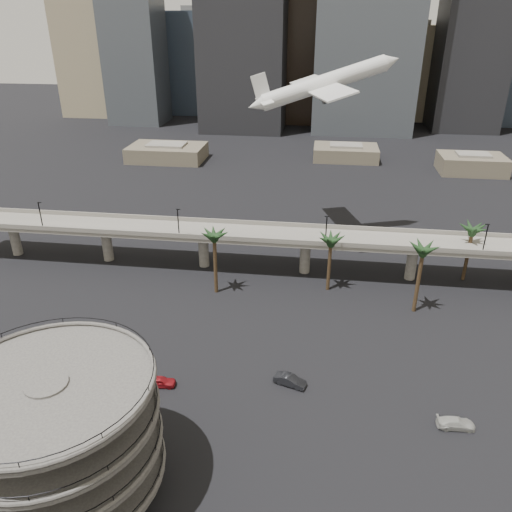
# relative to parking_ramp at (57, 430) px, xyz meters

# --- Properties ---
(ground) EXTENTS (700.00, 700.00, 0.00)m
(ground) POSITION_rel_parking_ramp_xyz_m (13.00, 4.00, -9.84)
(ground) COLOR black
(ground) RESTS_ON ground
(parking_ramp) EXTENTS (22.20, 22.20, 17.35)m
(parking_ramp) POSITION_rel_parking_ramp_xyz_m (0.00, 0.00, 0.00)
(parking_ramp) COLOR #474442
(parking_ramp) RESTS_ON ground
(overpass) EXTENTS (130.00, 9.30, 14.70)m
(overpass) POSITION_rel_parking_ramp_xyz_m (13.00, 59.00, -2.50)
(overpass) COLOR slate
(overpass) RESTS_ON ground
(palm_trees) EXTENTS (54.40, 18.40, 14.00)m
(palm_trees) POSITION_rel_parking_ramp_xyz_m (34.48, 51.47, 1.46)
(palm_trees) COLOR #44311D
(palm_trees) RESTS_ON ground
(low_buildings) EXTENTS (135.00, 27.50, 6.80)m
(low_buildings) POSITION_rel_parking_ramp_xyz_m (19.89, 146.30, -6.97)
(low_buildings) COLOR brown
(low_buildings) RESTS_ON ground
(skyline) EXTENTS (269.00, 86.00, 131.71)m
(skyline) POSITION_rel_parking_ramp_xyz_m (28.12, 221.08, 38.37)
(skyline) COLOR gray
(skyline) RESTS_ON ground
(airborne_jet) EXTENTS (33.43, 30.44, 12.71)m
(airborne_jet) POSITION_rel_parking_ramp_xyz_m (25.73, 76.96, 26.61)
(airborne_jet) COLOR silver
(airborne_jet) RESTS_ON ground
(car_a) EXTENTS (4.77, 2.35, 1.57)m
(car_a) POSITION_rel_parking_ramp_xyz_m (4.49, 19.40, -9.05)
(car_a) COLOR maroon
(car_a) RESTS_ON ground
(car_b) EXTENTS (5.19, 3.12, 1.62)m
(car_b) POSITION_rel_parking_ramp_xyz_m (23.60, 22.23, -9.03)
(car_b) COLOR black
(car_b) RESTS_ON ground
(car_c) EXTENTS (5.14, 2.33, 1.46)m
(car_c) POSITION_rel_parking_ramp_xyz_m (46.21, 16.67, -9.11)
(car_c) COLOR #B3B4AF
(car_c) RESTS_ON ground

